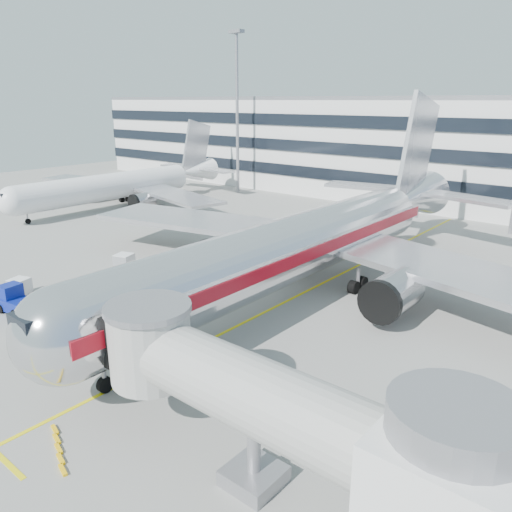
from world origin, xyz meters
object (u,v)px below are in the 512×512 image
Objects in this scene: cargo_container_right at (124,262)px; belt_loader at (107,312)px; cargo_container_front at (40,322)px; baggage_tug at (15,300)px; ramp_worker at (78,327)px; main_jet at (311,241)px; cargo_container_left at (20,287)px.

belt_loader is at bearing -42.53° from cargo_container_right.
baggage_tug is at bearing 172.65° from cargo_container_front.
ramp_worker reaches higher than cargo_container_front.
cargo_container_right is at bearing 98.11° from baggage_tug.
belt_loader is 1.57× the size of baggage_tug.
main_jet is 11.06× the size of belt_loader.
ramp_worker is (9.42, -10.46, 0.20)m from cargo_container_right.
belt_loader is at bearing 68.92° from cargo_container_front.
main_jet is 27.14× the size of cargo_container_right.
belt_loader is 2.46× the size of cargo_container_right.
cargo_container_front is at bearing -117.42° from main_jet.
baggage_tug is 1.69× the size of cargo_container_left.
baggage_tug is 10.98m from cargo_container_right.
cargo_container_right is 0.94× the size of ramp_worker.
main_jet is 29.46× the size of cargo_container_left.
cargo_container_front is at bearing 136.67° from ramp_worker.
baggage_tug is at bearing -81.89° from cargo_container_right.
belt_loader is 10.83m from cargo_container_right.
cargo_container_right is (1.26, 9.14, 0.06)m from cargo_container_left.
cargo_container_right is 1.01× the size of cargo_container_front.
cargo_container_right is (-1.55, 10.87, -0.11)m from baggage_tug.
main_jet is 27.55× the size of cargo_container_front.
baggage_tug is 1.47× the size of ramp_worker.
baggage_tug is 4.86m from cargo_container_front.
ramp_worker is at bearing -65.33° from belt_loader.
belt_loader is 2.49× the size of cargo_container_front.
cargo_container_right is 14.08m from ramp_worker.
cargo_container_front is (4.82, -0.62, -0.12)m from baggage_tug.
belt_loader is 2.66× the size of cargo_container_left.
baggage_tug reaches higher than cargo_container_front.
main_jet reaches higher than cargo_container_left.
ramp_worker is at bearing -110.47° from main_jet.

